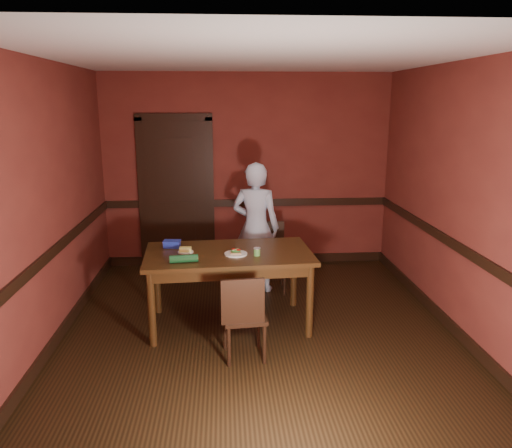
{
  "coord_description": "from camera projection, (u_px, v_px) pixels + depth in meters",
  "views": [
    {
      "loc": [
        -0.33,
        -4.74,
        2.31
      ],
      "look_at": [
        0.0,
        0.35,
        1.05
      ],
      "focal_mm": 35.0,
      "sensor_mm": 36.0,
      "label": 1
    }
  ],
  "objects": [
    {
      "name": "wall_front",
      "position": [
        288.0,
        285.0,
        2.66
      ],
      "size": [
        4.0,
        0.02,
        2.7
      ],
      "primitive_type": "cube",
      "color": "maroon",
      "rests_on": "ground"
    },
    {
      "name": "chair_near",
      "position": [
        244.0,
        315.0,
        4.55
      ],
      "size": [
        0.42,
        0.42,
        0.82
      ],
      "primitive_type": null,
      "rotation": [
        0.0,
        0.0,
        3.24
      ],
      "color": "black",
      "rests_on": "floor"
    },
    {
      "name": "wall_right",
      "position": [
        458.0,
        200.0,
        4.97
      ],
      "size": [
        0.02,
        4.5,
        2.7
      ],
      "primitive_type": "cube",
      "color": "maroon",
      "rests_on": "ground"
    },
    {
      "name": "dado_back",
      "position": [
        247.0,
        203.0,
        7.12
      ],
      "size": [
        4.0,
        0.03,
        0.1
      ],
      "primitive_type": "cube",
      "color": "black",
      "rests_on": "ground"
    },
    {
      "name": "dado_left",
      "position": [
        54.0,
        251.0,
        4.83
      ],
      "size": [
        0.03,
        4.5,
        0.1
      ],
      "primitive_type": "cube",
      "color": "black",
      "rests_on": "ground"
    },
    {
      "name": "dado_right",
      "position": [
        452.0,
        243.0,
        5.08
      ],
      "size": [
        0.03,
        4.5,
        0.1
      ],
      "primitive_type": "cube",
      "color": "black",
      "rests_on": "ground"
    },
    {
      "name": "baseboard_right",
      "position": [
        445.0,
        320.0,
        5.28
      ],
      "size": [
        0.03,
        4.5,
        0.12
      ],
      "primitive_type": "cube",
      "color": "black",
      "rests_on": "ground"
    },
    {
      "name": "food_tub",
      "position": [
        172.0,
        244.0,
        5.29
      ],
      "size": [
        0.19,
        0.14,
        0.07
      ],
      "rotation": [
        0.0,
        0.0,
        -0.1
      ],
      "color": "#2538BD",
      "rests_on": "dining_table"
    },
    {
      "name": "chair_far",
      "position": [
        270.0,
        258.0,
        6.16
      ],
      "size": [
        0.41,
        0.41,
        0.85
      ],
      "primitive_type": null,
      "rotation": [
        0.0,
        0.0,
        -0.03
      ],
      "color": "black",
      "rests_on": "floor"
    },
    {
      "name": "baseboard_back",
      "position": [
        248.0,
        259.0,
        7.32
      ],
      "size": [
        4.0,
        0.03,
        0.12
      ],
      "primitive_type": "cube",
      "color": "black",
      "rests_on": "ground"
    },
    {
      "name": "door",
      "position": [
        176.0,
        191.0,
        6.99
      ],
      "size": [
        1.05,
        0.07,
        2.2
      ],
      "color": "black",
      "rests_on": "ground"
    },
    {
      "name": "baseboard_left",
      "position": [
        62.0,
        331.0,
        5.03
      ],
      "size": [
        0.03,
        4.5,
        0.12
      ],
      "primitive_type": "cube",
      "color": "black",
      "rests_on": "ground"
    },
    {
      "name": "floor",
      "position": [
        258.0,
        330.0,
        5.17
      ],
      "size": [
        4.0,
        4.5,
        0.01
      ],
      "primitive_type": "cube",
      "color": "black",
      "rests_on": "ground"
    },
    {
      "name": "wall_left",
      "position": [
        48.0,
        205.0,
        4.72
      ],
      "size": [
        0.02,
        4.5,
        2.7
      ],
      "primitive_type": "cube",
      "color": "maroon",
      "rests_on": "ground"
    },
    {
      "name": "sandwich_plate",
      "position": [
        236.0,
        253.0,
        5.04
      ],
      "size": [
        0.23,
        0.23,
        0.06
      ],
      "rotation": [
        0.0,
        0.0,
        -0.14
      ],
      "color": "silver",
      "rests_on": "dining_table"
    },
    {
      "name": "ceiling",
      "position": [
        259.0,
        57.0,
        4.52
      ],
      "size": [
        4.0,
        4.5,
        0.01
      ],
      "primitive_type": "cube",
      "color": "silver",
      "rests_on": "ground"
    },
    {
      "name": "person",
      "position": [
        256.0,
        227.0,
        6.13
      ],
      "size": [
        0.67,
        0.53,
        1.61
      ],
      "primitive_type": "imported",
      "rotation": [
        0.0,
        0.0,
        2.86
      ],
      "color": "silver",
      "rests_on": "floor"
    },
    {
      "name": "cheese_saucer",
      "position": [
        185.0,
        250.0,
        5.12
      ],
      "size": [
        0.16,
        0.16,
        0.05
      ],
      "rotation": [
        0.0,
        0.0,
        -0.1
      ],
      "color": "silver",
      "rests_on": "dining_table"
    },
    {
      "name": "sauce_jar",
      "position": [
        257.0,
        252.0,
        5.0
      ],
      "size": [
        0.07,
        0.07,
        0.08
      ],
      "rotation": [
        0.0,
        0.0,
        -0.33
      ],
      "color": "#529442",
      "rests_on": "dining_table"
    },
    {
      "name": "dining_table",
      "position": [
        229.0,
        288.0,
        5.23
      ],
      "size": [
        1.76,
        1.06,
        0.8
      ],
      "primitive_type": "cube",
      "rotation": [
        0.0,
        0.0,
        0.06
      ],
      "color": "#34200D",
      "rests_on": "floor"
    },
    {
      "name": "wall_back",
      "position": [
        247.0,
        171.0,
        7.02
      ],
      "size": [
        4.0,
        0.02,
        2.7
      ],
      "primitive_type": "cube",
      "color": "maroon",
      "rests_on": "ground"
    },
    {
      "name": "wrapped_veg",
      "position": [
        184.0,
        259.0,
        4.79
      ],
      "size": [
        0.28,
        0.11,
        0.08
      ],
      "primitive_type": "cylinder",
      "rotation": [
        0.0,
        1.57,
        0.13
      ],
      "color": "#134420",
      "rests_on": "dining_table"
    }
  ]
}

